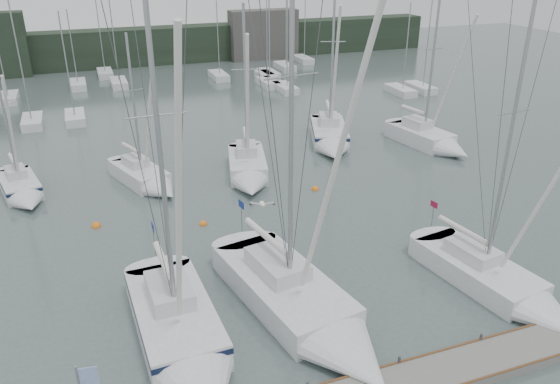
% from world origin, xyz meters
% --- Properties ---
extents(ground, '(160.00, 160.00, 0.00)m').
position_xyz_m(ground, '(0.00, 0.00, 0.00)').
color(ground, '#495956').
rests_on(ground, ground).
extents(far_treeline, '(90.00, 4.00, 5.00)m').
position_xyz_m(far_treeline, '(0.00, 62.00, 2.50)').
color(far_treeline, black).
rests_on(far_treeline, ground).
extents(far_building_right, '(10.00, 3.00, 7.00)m').
position_xyz_m(far_building_right, '(18.00, 60.00, 3.50)').
color(far_building_right, '#454340').
rests_on(far_building_right, ground).
extents(mast_forest, '(58.34, 25.86, 14.67)m').
position_xyz_m(mast_forest, '(-2.03, 45.66, 0.48)').
color(mast_forest, silver).
rests_on(mast_forest, ground).
extents(sailboat_near_left, '(3.62, 10.66, 16.99)m').
position_xyz_m(sailboat_near_left, '(-5.93, -0.28, 0.67)').
color(sailboat_near_left, silver).
rests_on(sailboat_near_left, ground).
extents(sailboat_near_center, '(5.60, 12.24, 18.72)m').
position_xyz_m(sailboat_near_center, '(-0.21, -0.44, 0.63)').
color(sailboat_near_center, silver).
rests_on(sailboat_near_center, ground).
extents(sailboat_near_right, '(4.24, 9.95, 15.24)m').
position_xyz_m(sailboat_near_right, '(9.55, -1.73, 0.54)').
color(sailboat_near_right, silver).
rests_on(sailboat_near_right, ground).
extents(sailboat_mid_a, '(3.63, 6.80, 10.64)m').
position_xyz_m(sailboat_mid_a, '(-13.12, 19.02, 0.54)').
color(sailboat_mid_a, silver).
rests_on(sailboat_mid_a, ground).
extents(sailboat_mid_b, '(4.66, 7.55, 11.30)m').
position_xyz_m(sailboat_mid_b, '(-4.86, 17.90, 0.54)').
color(sailboat_mid_b, silver).
rests_on(sailboat_mid_b, ground).
extents(sailboat_mid_c, '(4.46, 8.35, 13.04)m').
position_xyz_m(sailboat_mid_c, '(2.11, 16.66, 0.64)').
color(sailboat_mid_c, silver).
rests_on(sailboat_mid_c, ground).
extents(sailboat_mid_d, '(5.78, 9.49, 14.27)m').
position_xyz_m(sailboat_mid_d, '(10.85, 21.29, 0.67)').
color(sailboat_mid_d, silver).
rests_on(sailboat_mid_d, ground).
extents(sailboat_mid_e, '(4.16, 8.49, 13.47)m').
position_xyz_m(sailboat_mid_e, '(18.69, 17.73, 0.64)').
color(sailboat_mid_e, silver).
rests_on(sailboat_mid_e, ground).
extents(buoy_a, '(0.49, 0.49, 0.49)m').
position_xyz_m(buoy_a, '(-2.56, 11.08, 0.00)').
color(buoy_a, orange).
rests_on(buoy_a, ground).
extents(buoy_b, '(0.53, 0.53, 0.53)m').
position_xyz_m(buoy_b, '(6.01, 13.48, 0.00)').
color(buoy_b, orange).
rests_on(buoy_b, ground).
extents(buoy_c, '(0.59, 0.59, 0.59)m').
position_xyz_m(buoy_c, '(-8.76, 13.11, 0.00)').
color(buoy_c, orange).
rests_on(buoy_c, ground).
extents(seagull, '(0.97, 0.48, 0.20)m').
position_xyz_m(seagull, '(-2.04, 0.98, 5.90)').
color(seagull, white).
rests_on(seagull, ground).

